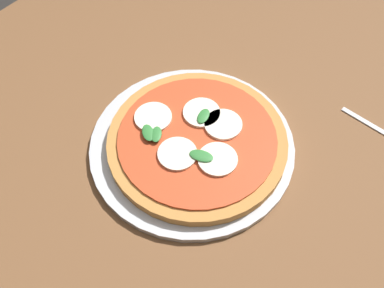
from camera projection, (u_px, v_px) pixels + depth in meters
The scene contains 4 objects.
ground_plane at pixel (188, 282), 1.38m from camera, with size 6.00×6.00×0.00m, color #2D2B28.
dining_table at pixel (185, 175), 0.84m from camera, with size 1.35×1.12×0.75m.
serving_tray at pixel (192, 145), 0.76m from camera, with size 0.36×0.36×0.01m, color silver.
pizza at pixel (197, 141), 0.75m from camera, with size 0.31×0.31×0.03m.
Camera 1 is at (0.33, 0.28, 1.38)m, focal length 40.82 mm.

